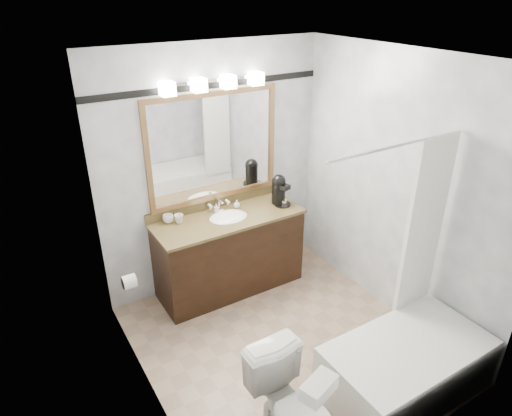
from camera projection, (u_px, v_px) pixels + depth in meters
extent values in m
cube|color=gray|center=(284.00, 343.00, 4.16)|extent=(2.40, 2.60, 0.01)
cube|color=white|center=(294.00, 57.00, 3.05)|extent=(2.40, 2.60, 0.01)
cube|color=white|center=(214.00, 170.00, 4.60)|extent=(2.40, 0.01, 2.50)
cube|color=white|center=(419.00, 314.00, 2.61)|extent=(2.40, 0.01, 2.50)
cube|color=white|center=(140.00, 267.00, 3.04)|extent=(0.01, 2.60, 2.50)
cube|color=white|center=(396.00, 190.00, 4.17)|extent=(0.01, 2.60, 2.50)
cube|color=black|center=(229.00, 254.00, 4.76)|extent=(1.50, 0.55, 0.82)
cube|color=olive|center=(228.00, 218.00, 4.57)|extent=(1.53, 0.58, 0.03)
cube|color=olive|center=(216.00, 202.00, 4.74)|extent=(1.53, 0.03, 0.10)
ellipsoid|color=white|center=(228.00, 219.00, 4.57)|extent=(0.44, 0.34, 0.14)
cube|color=#976D44|center=(211.00, 94.00, 4.24)|extent=(1.40, 0.04, 0.05)
cube|color=#976D44|center=(216.00, 196.00, 4.71)|extent=(1.40, 0.04, 0.05)
cube|color=#976D44|center=(147.00, 160.00, 4.16)|extent=(0.05, 0.04, 1.00)
cube|color=#976D44|center=(271.00, 137.00, 4.79)|extent=(0.05, 0.04, 1.00)
cube|color=white|center=(213.00, 147.00, 4.48)|extent=(1.30, 0.01, 1.00)
cube|color=silver|center=(211.00, 80.00, 4.18)|extent=(0.90, 0.05, 0.03)
cube|color=white|center=(167.00, 89.00, 3.94)|extent=(0.12, 0.12, 0.12)
cube|color=white|center=(199.00, 85.00, 4.08)|extent=(0.12, 0.12, 0.12)
cube|color=white|center=(228.00, 82.00, 4.22)|extent=(0.12, 0.12, 0.12)
cube|color=white|center=(256.00, 78.00, 4.36)|extent=(0.12, 0.12, 0.12)
cube|color=black|center=(210.00, 85.00, 4.22)|extent=(2.40, 0.01, 0.06)
cube|color=white|center=(406.00, 367.00, 3.61)|extent=(1.30, 0.72, 0.45)
cylinder|color=silver|center=(399.00, 145.00, 3.13)|extent=(1.30, 0.02, 0.02)
cube|color=white|center=(424.00, 229.00, 3.67)|extent=(0.40, 0.04, 1.55)
cylinder|color=white|center=(129.00, 282.00, 3.83)|extent=(0.11, 0.12, 0.12)
imported|color=white|center=(296.00, 413.00, 3.04)|extent=(0.43, 0.75, 0.76)
cube|color=white|center=(319.00, 388.00, 2.69)|extent=(0.27, 0.20, 0.10)
cylinder|color=black|center=(282.00, 204.00, 4.79)|extent=(0.17, 0.17, 0.02)
cylinder|color=black|center=(279.00, 192.00, 4.77)|extent=(0.14, 0.14, 0.25)
sphere|color=black|center=(279.00, 181.00, 4.72)|extent=(0.15, 0.15, 0.15)
cube|color=black|center=(284.00, 187.00, 4.69)|extent=(0.12, 0.12, 0.05)
cylinder|color=silver|center=(284.00, 202.00, 4.77)|extent=(0.06, 0.06, 0.06)
imported|color=white|center=(168.00, 219.00, 4.44)|extent=(0.14, 0.14, 0.08)
imported|color=white|center=(179.00, 219.00, 4.44)|extent=(0.11, 0.11, 0.08)
imported|color=white|center=(216.00, 208.00, 4.63)|extent=(0.05, 0.05, 0.09)
imported|color=white|center=(237.00, 204.00, 4.73)|extent=(0.07, 0.07, 0.09)
cube|color=beige|center=(220.00, 212.00, 4.63)|extent=(0.08, 0.06, 0.02)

